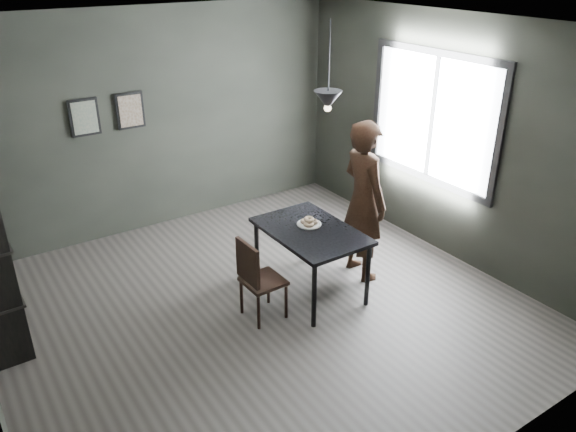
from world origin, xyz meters
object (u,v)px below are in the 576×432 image
cafe_table (311,236)px  woman (364,201)px  pendant_lamp (328,100)px  white_plate (309,225)px  wood_chair (256,275)px

cafe_table → woman: 0.74m
cafe_table → pendant_lamp: bearing=21.8°
white_plate → woman: size_ratio=0.13×
woman → white_plate: bearing=87.7°
cafe_table → pendant_lamp: pendant_lamp is taller
cafe_table → woman: woman is taller
wood_chair → woman: bearing=3.1°
white_plate → cafe_table: bearing=-115.5°
cafe_table → white_plate: bearing=64.5°
woman → pendant_lamp: bearing=82.9°
cafe_table → woman: (0.71, -0.00, 0.23)m
woman → pendant_lamp: size_ratio=2.09×
white_plate → pendant_lamp: 1.31m
white_plate → wood_chair: (-0.77, -0.20, -0.26)m
woman → pendant_lamp: pendant_lamp is taller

